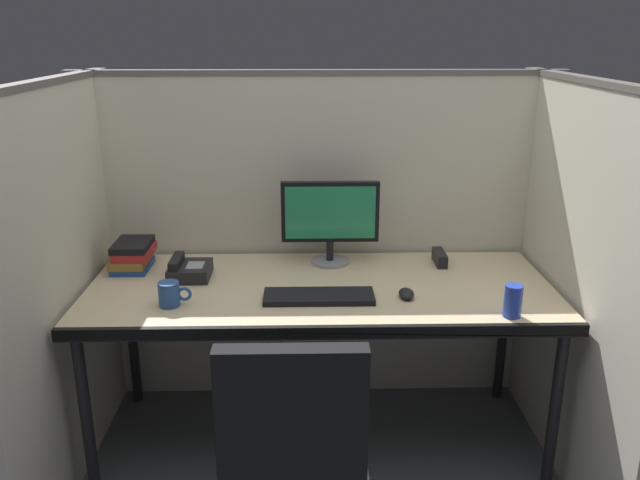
% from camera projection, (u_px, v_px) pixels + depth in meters
% --- Properties ---
extents(cubicle_partition_rear, '(2.21, 0.06, 1.57)m').
position_uv_depth(cubicle_partition_rear, '(318.00, 240.00, 3.06)').
color(cubicle_partition_rear, beige).
rests_on(cubicle_partition_rear, ground).
extents(cubicle_partition_left, '(0.06, 1.41, 1.57)m').
position_uv_depth(cubicle_partition_left, '(66.00, 285.00, 2.52)').
color(cubicle_partition_left, beige).
rests_on(cubicle_partition_left, ground).
extents(cubicle_partition_right, '(0.06, 1.41, 1.57)m').
position_uv_depth(cubicle_partition_right, '(571.00, 281.00, 2.56)').
color(cubicle_partition_right, beige).
rests_on(cubicle_partition_right, ground).
extents(desk, '(1.90, 0.80, 0.74)m').
position_uv_depth(desk, '(320.00, 298.00, 2.65)').
color(desk, beige).
rests_on(desk, ground).
extents(monitor_center, '(0.43, 0.17, 0.37)m').
position_uv_depth(monitor_center, '(330.00, 217.00, 2.84)').
color(monitor_center, gray).
rests_on(monitor_center, desk).
extents(keyboard_main, '(0.43, 0.15, 0.02)m').
position_uv_depth(keyboard_main, '(319.00, 296.00, 2.51)').
color(keyboard_main, black).
rests_on(keyboard_main, desk).
extents(computer_mouse, '(0.06, 0.10, 0.04)m').
position_uv_depth(computer_mouse, '(406.00, 294.00, 2.52)').
color(computer_mouse, black).
rests_on(computer_mouse, desk).
extents(red_stapler, '(0.04, 0.15, 0.06)m').
position_uv_depth(red_stapler, '(440.00, 258.00, 2.89)').
color(red_stapler, black).
rests_on(red_stapler, desk).
extents(coffee_mug, '(0.13, 0.08, 0.09)m').
position_uv_depth(coffee_mug, '(170.00, 294.00, 2.44)').
color(coffee_mug, '#264C8C').
rests_on(coffee_mug, desk).
extents(desk_phone, '(0.17, 0.19, 0.09)m').
position_uv_depth(desk_phone, '(189.00, 270.00, 2.73)').
color(desk_phone, black).
rests_on(desk_phone, desk).
extents(soda_can, '(0.07, 0.07, 0.12)m').
position_uv_depth(soda_can, '(513.00, 301.00, 2.35)').
color(soda_can, '#263FB2').
rests_on(soda_can, desk).
extents(book_stack, '(0.17, 0.21, 0.12)m').
position_uv_depth(book_stack, '(133.00, 255.00, 2.82)').
color(book_stack, '#1E478C').
rests_on(book_stack, desk).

